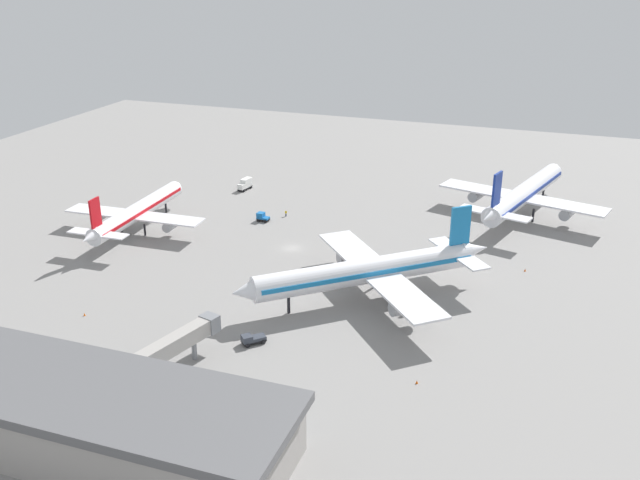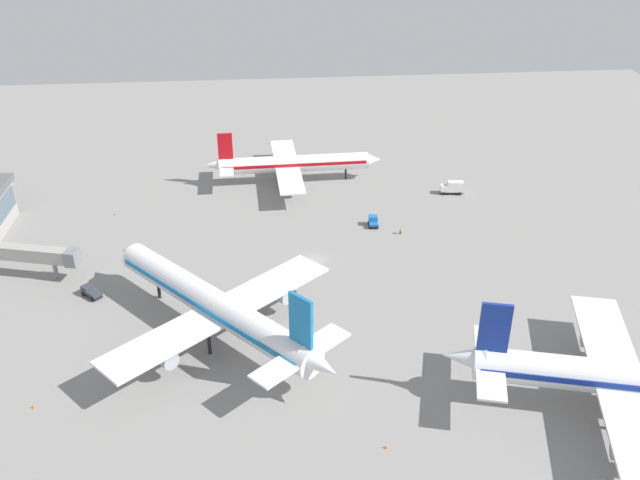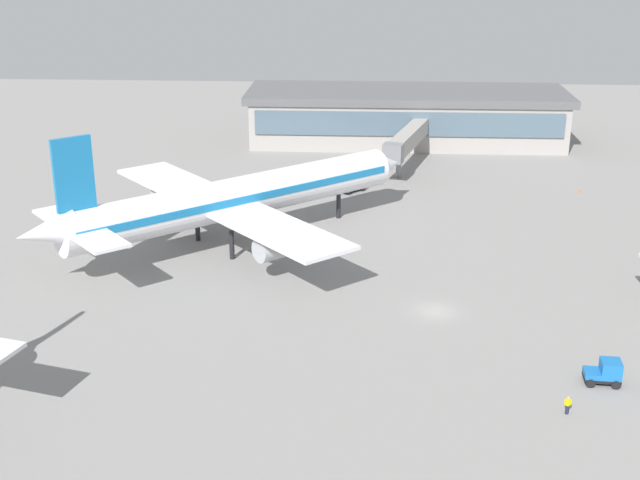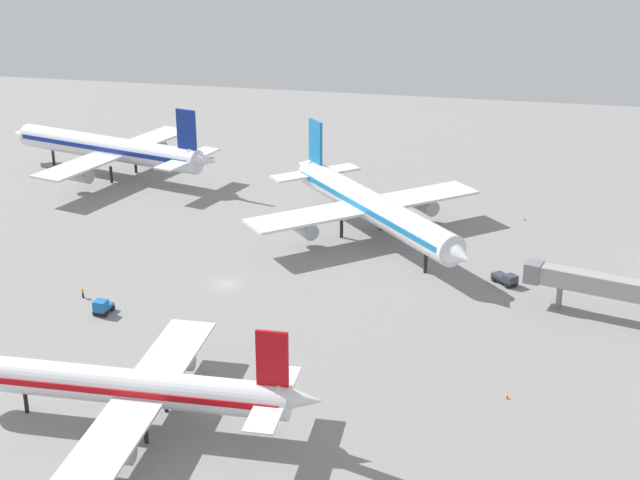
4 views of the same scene
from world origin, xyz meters
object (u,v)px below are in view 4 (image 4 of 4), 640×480
Objects in this scene: airplane_distant at (133,387)px; pushback_tractor at (506,279)px; airplane_at_gate at (371,206)px; safety_cone_near_gate at (507,396)px; ground_crew_worker at (83,293)px; safety_cone_far_side at (280,180)px; safety_cone_mid_apron at (525,219)px; airplane_taxiing at (111,148)px; baggage_tug at (102,307)px.

pushback_tractor is (51.24, -41.92, -4.16)m from airplane_distant.
airplane_at_gate is 57.21m from safety_cone_near_gate.
airplane_at_gate is at bearing -166.25° from pushback_tractor.
ground_crew_worker reaches higher than safety_cone_far_side.
safety_cone_mid_apron is (50.67, -66.89, -0.55)m from ground_crew_worker.
safety_cone_far_side is (3.88, -37.13, -5.92)m from airplane_taxiing.
safety_cone_far_side is (63.93, -14.95, -0.55)m from ground_crew_worker.
airplane_distant is 32.22m from baggage_tug.
airplane_taxiing reaches higher than safety_cone_near_gate.
airplane_at_gate is 77.93× the size of safety_cone_mid_apron.
safety_cone_mid_apron is 53.61m from safety_cone_far_side.
baggage_tug reaches higher than ground_crew_worker.
airplane_taxiing reaches higher than airplane_distant.
pushback_tractor is at bearing -131.98° from safety_cone_far_side.
safety_cone_near_gate is at bearing -42.78° from pushback_tractor.
baggage_tug reaches higher than pushback_tractor.
airplane_at_gate is 52.86m from ground_crew_worker.
pushback_tractor reaches higher than safety_cone_mid_apron.
safety_cone_near_gate is at bearing -10.46° from ground_crew_worker.
airplane_at_gate is 0.85× the size of airplane_taxiing.
airplane_distant is at bearing 151.60° from safety_cone_mid_apron.
baggage_tug is at bearing -59.79° from airplane_distant.
pushback_tractor is at bearing 116.60° from baggage_tug.
airplane_distant is 46.24m from safety_cone_near_gate.
pushback_tractor is 7.43× the size of safety_cone_mid_apron.
airplane_taxiing is 37.80m from safety_cone_far_side.
ground_crew_worker is (-19.54, 64.28, -0.12)m from pushback_tractor.
airplane_at_gate reaches higher than safety_cone_near_gate.
safety_cone_far_side is (80.02, 50.67, 0.00)m from safety_cone_near_gate.
safety_cone_mid_apron is (16.14, -27.24, -6.03)m from airplane_at_gate.
ground_crew_worker reaches higher than safety_cone_mid_apron.
pushback_tractor is (-14.99, -24.63, -5.36)m from airplane_at_gate.
pushback_tractor is 7.43× the size of safety_cone_far_side.
safety_cone_near_gate is (15.61, -43.26, -4.83)m from airplane_distant.
airplane_taxiing is 95.62m from pushback_tractor.
airplane_distant reaches higher than ground_crew_worker.
airplane_distant is at bearing 109.84° from safety_cone_near_gate.
airplane_distant reaches higher than pushback_tractor.
safety_cone_near_gate and safety_cone_mid_apron have the same top height.
ground_crew_worker reaches higher than safety_cone_near_gate.
ground_crew_worker is 83.92m from safety_cone_mid_apron.
baggage_tug is 5.56× the size of safety_cone_near_gate.
ground_crew_worker is at bearing -125.60° from baggage_tug.
airplane_distant is at bearing -55.72° from airplane_at_gate.
safety_cone_near_gate is at bearing -147.66° from safety_cone_far_side.
safety_cone_mid_apron is (66.76, -1.27, 0.00)m from safety_cone_near_gate.
airplane_taxiing is 89.76m from safety_cone_mid_apron.
safety_cone_mid_apron is at bearing 136.27° from baggage_tug.
airplane_taxiing is at bearing -153.52° from airplane_at_gate.
airplane_taxiing is 16.58× the size of baggage_tug.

